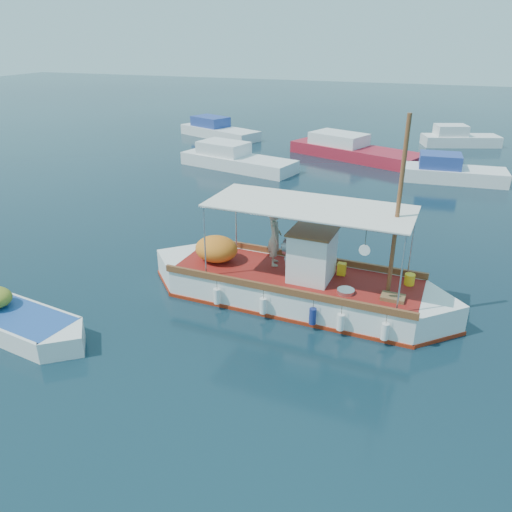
% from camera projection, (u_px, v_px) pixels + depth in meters
% --- Properties ---
extents(ground, '(160.00, 160.00, 0.00)m').
position_uv_depth(ground, '(284.00, 309.00, 16.15)').
color(ground, black).
rests_on(ground, ground).
extents(fishing_caique, '(10.60, 3.34, 6.47)m').
position_uv_depth(fishing_caique, '(293.00, 285.00, 16.42)').
color(fishing_caique, white).
rests_on(fishing_caique, ground).
extents(dinghy, '(5.71, 2.23, 1.41)m').
position_uv_depth(dinghy, '(12.00, 321.00, 14.89)').
color(dinghy, white).
rests_on(dinghy, ground).
extents(bg_boat_nw, '(8.17, 4.22, 1.80)m').
position_uv_depth(bg_boat_nw, '(235.00, 160.00, 32.59)').
color(bg_boat_nw, silver).
rests_on(bg_boat_nw, ground).
extents(bg_boat_n, '(9.80, 6.13, 1.80)m').
position_uv_depth(bg_boat_n, '(352.00, 151.00, 35.19)').
color(bg_boat_n, maroon).
rests_on(bg_boat_n, ground).
extents(bg_boat_ne, '(6.00, 2.57, 1.80)m').
position_uv_depth(bg_boat_ne, '(451.00, 173.00, 29.71)').
color(bg_boat_ne, silver).
rests_on(bg_boat_ne, ground).
extents(bg_boat_far_w, '(7.76, 5.04, 1.80)m').
position_uv_depth(bg_boat_far_w, '(218.00, 131.00, 42.14)').
color(bg_boat_far_w, silver).
rests_on(bg_boat_far_w, ground).
extents(bg_boat_far_n, '(6.09, 3.72, 1.80)m').
position_uv_depth(bg_boat_far_n, '(458.00, 139.00, 38.93)').
color(bg_boat_far_n, silver).
rests_on(bg_boat_far_n, ground).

